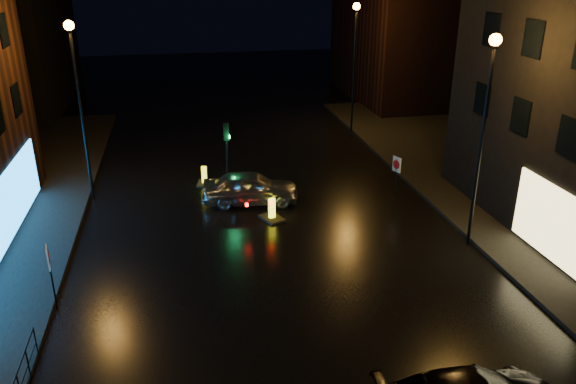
{
  "coord_description": "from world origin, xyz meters",
  "views": [
    {
      "loc": [
        -3.45,
        -12.58,
        10.75
      ],
      "look_at": [
        0.34,
        6.28,
        2.8
      ],
      "focal_mm": 35.0,
      "sensor_mm": 36.0,
      "label": 1
    }
  ],
  "objects_px": {
    "traffic_signal": "(228,179)",
    "silver_hatchback": "(251,188)",
    "road_sign_right": "(396,168)",
    "bollard_near": "(272,215)",
    "road_sign_left": "(49,263)",
    "bollard_far": "(205,180)"
  },
  "relations": [
    {
      "from": "bollard_near",
      "to": "road_sign_left",
      "type": "relative_size",
      "value": 0.59
    },
    {
      "from": "bollard_far",
      "to": "road_sign_right",
      "type": "bearing_deg",
      "value": -12.56
    },
    {
      "from": "bollard_near",
      "to": "road_sign_left",
      "type": "distance_m",
      "value": 9.98
    },
    {
      "from": "bollard_near",
      "to": "road_sign_left",
      "type": "xyz_separation_m",
      "value": [
        -8.24,
        -5.43,
        1.5
      ]
    },
    {
      "from": "road_sign_right",
      "to": "silver_hatchback",
      "type": "bearing_deg",
      "value": -29.77
    },
    {
      "from": "road_sign_right",
      "to": "bollard_near",
      "type": "bearing_deg",
      "value": -11.97
    },
    {
      "from": "traffic_signal",
      "to": "silver_hatchback",
      "type": "bearing_deg",
      "value": -66.95
    },
    {
      "from": "silver_hatchback",
      "to": "traffic_signal",
      "type": "bearing_deg",
      "value": 30.23
    },
    {
      "from": "road_sign_left",
      "to": "road_sign_right",
      "type": "relative_size",
      "value": 1.04
    },
    {
      "from": "bollard_near",
      "to": "road_sign_right",
      "type": "distance_m",
      "value": 6.39
    },
    {
      "from": "bollard_far",
      "to": "traffic_signal",
      "type": "bearing_deg",
      "value": -24.01
    },
    {
      "from": "silver_hatchback",
      "to": "bollard_far",
      "type": "distance_m",
      "value": 3.55
    },
    {
      "from": "bollard_near",
      "to": "traffic_signal",
      "type": "bearing_deg",
      "value": 88.09
    },
    {
      "from": "traffic_signal",
      "to": "silver_hatchback",
      "type": "height_order",
      "value": "traffic_signal"
    },
    {
      "from": "silver_hatchback",
      "to": "bollard_near",
      "type": "relative_size",
      "value": 3.34
    },
    {
      "from": "traffic_signal",
      "to": "road_sign_right",
      "type": "xyz_separation_m",
      "value": [
        7.7,
        -3.15,
        1.16
      ]
    },
    {
      "from": "traffic_signal",
      "to": "road_sign_left",
      "type": "bearing_deg",
      "value": -125.16
    },
    {
      "from": "silver_hatchback",
      "to": "bollard_near",
      "type": "xyz_separation_m",
      "value": [
        0.67,
        -2.04,
        -0.55
      ]
    },
    {
      "from": "traffic_signal",
      "to": "road_sign_right",
      "type": "height_order",
      "value": "traffic_signal"
    },
    {
      "from": "bollard_far",
      "to": "road_sign_left",
      "type": "distance_m",
      "value": 11.82
    },
    {
      "from": "traffic_signal",
      "to": "bollard_near",
      "type": "distance_m",
      "value": 4.37
    },
    {
      "from": "traffic_signal",
      "to": "road_sign_left",
      "type": "relative_size",
      "value": 1.5
    }
  ]
}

